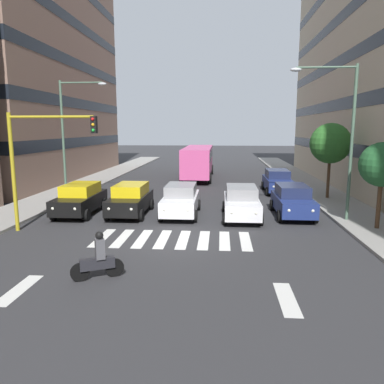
{
  "coord_description": "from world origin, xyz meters",
  "views": [
    {
      "loc": [
        -2.05,
        15.64,
        4.79
      ],
      "look_at": [
        -0.44,
        -5.07,
        1.24
      ],
      "focal_mm": 34.96,
      "sensor_mm": 36.0,
      "label": 1
    }
  ],
  "objects_px": {
    "car_2": "(181,200)",
    "car_4": "(80,199)",
    "car_row2_0": "(277,181)",
    "street_tree_1": "(330,144)",
    "car_1": "(241,202)",
    "street_tree_0": "(382,165)",
    "car_3": "(131,199)",
    "bus_behind_traffic": "(198,159)",
    "car_0": "(292,200)",
    "motorcycle_with_rider": "(98,260)",
    "street_lamp_left": "(342,127)",
    "traffic_light_gantry": "(36,153)",
    "street_lamp_right": "(70,127)"
  },
  "relations": [
    {
      "from": "car_2",
      "to": "car_4",
      "type": "distance_m",
      "value": 5.67
    },
    {
      "from": "car_2",
      "to": "car_4",
      "type": "relative_size",
      "value": 1.0
    },
    {
      "from": "car_row2_0",
      "to": "street_tree_1",
      "type": "relative_size",
      "value": 0.89
    },
    {
      "from": "car_1",
      "to": "street_tree_0",
      "type": "relative_size",
      "value": 1.1
    },
    {
      "from": "car_3",
      "to": "bus_behind_traffic",
      "type": "distance_m",
      "value": 16.05
    },
    {
      "from": "car_2",
      "to": "bus_behind_traffic",
      "type": "distance_m",
      "value": 15.78
    },
    {
      "from": "car_1",
      "to": "bus_behind_traffic",
      "type": "distance_m",
      "value": 16.53
    },
    {
      "from": "car_4",
      "to": "car_row2_0",
      "type": "distance_m",
      "value": 14.61
    },
    {
      "from": "car_3",
      "to": "bus_behind_traffic",
      "type": "relative_size",
      "value": 0.42
    },
    {
      "from": "car_3",
      "to": "car_row2_0",
      "type": "relative_size",
      "value": 1.0
    },
    {
      "from": "car_0",
      "to": "car_1",
      "type": "bearing_deg",
      "value": 14.14
    },
    {
      "from": "motorcycle_with_rider",
      "to": "street_lamp_left",
      "type": "height_order",
      "value": "street_lamp_left"
    },
    {
      "from": "car_row2_0",
      "to": "traffic_light_gantry",
      "type": "relative_size",
      "value": 0.81
    },
    {
      "from": "car_3",
      "to": "motorcycle_with_rider",
      "type": "xyz_separation_m",
      "value": [
        -1.14,
        9.03,
        -0.24
      ]
    },
    {
      "from": "car_2",
      "to": "bus_behind_traffic",
      "type": "xyz_separation_m",
      "value": [
        -0.0,
        -15.75,
        0.97
      ]
    },
    {
      "from": "bus_behind_traffic",
      "to": "car_3",
      "type": "bearing_deg",
      "value": 79.85
    },
    {
      "from": "car_1",
      "to": "street_lamp_left",
      "type": "height_order",
      "value": "street_lamp_left"
    },
    {
      "from": "car_3",
      "to": "car_4",
      "type": "bearing_deg",
      "value": 2.68
    },
    {
      "from": "traffic_light_gantry",
      "to": "street_tree_0",
      "type": "distance_m",
      "value": 15.86
    },
    {
      "from": "car_0",
      "to": "car_4",
      "type": "bearing_deg",
      "value": 2.22
    },
    {
      "from": "bus_behind_traffic",
      "to": "street_lamp_left",
      "type": "distance_m",
      "value": 18.8
    },
    {
      "from": "car_1",
      "to": "street_lamp_right",
      "type": "bearing_deg",
      "value": -23.03
    },
    {
      "from": "traffic_light_gantry",
      "to": "street_tree_1",
      "type": "xyz_separation_m",
      "value": [
        -15.65,
        -9.06,
        0.11
      ]
    },
    {
      "from": "car_row2_0",
      "to": "street_tree_1",
      "type": "xyz_separation_m",
      "value": [
        -2.97,
        2.66,
        2.91
      ]
    },
    {
      "from": "car_2",
      "to": "car_3",
      "type": "xyz_separation_m",
      "value": [
        2.82,
        0.02,
        0.0
      ]
    },
    {
      "from": "car_4",
      "to": "car_row2_0",
      "type": "xyz_separation_m",
      "value": [
        -12.12,
        -8.16,
        0.0
      ]
    },
    {
      "from": "car_row2_0",
      "to": "motorcycle_with_rider",
      "type": "relative_size",
      "value": 2.83
    },
    {
      "from": "car_row2_0",
      "to": "car_0",
      "type": "bearing_deg",
      "value": 87.75
    },
    {
      "from": "motorcycle_with_rider",
      "to": "street_tree_1",
      "type": "xyz_separation_m",
      "value": [
        -11.11,
        -14.4,
        3.15
      ]
    },
    {
      "from": "car_3",
      "to": "motorcycle_with_rider",
      "type": "relative_size",
      "value": 2.83
    },
    {
      "from": "bus_behind_traffic",
      "to": "motorcycle_with_rider",
      "type": "bearing_deg",
      "value": 86.11
    },
    {
      "from": "car_4",
      "to": "street_lamp_right",
      "type": "height_order",
      "value": "street_lamp_right"
    },
    {
      "from": "car_1",
      "to": "car_4",
      "type": "distance_m",
      "value": 9.0
    },
    {
      "from": "street_lamp_left",
      "to": "street_lamp_right",
      "type": "distance_m",
      "value": 16.91
    },
    {
      "from": "street_lamp_left",
      "to": "street_tree_1",
      "type": "xyz_separation_m",
      "value": [
        -1.25,
        -6.25,
        -1.07
      ]
    },
    {
      "from": "street_lamp_left",
      "to": "street_lamp_right",
      "type": "xyz_separation_m",
      "value": [
        16.07,
        -5.26,
        0.0
      ]
    },
    {
      "from": "street_tree_0",
      "to": "traffic_light_gantry",
      "type": "bearing_deg",
      "value": 4.4
    },
    {
      "from": "car_0",
      "to": "car_2",
      "type": "distance_m",
      "value": 6.16
    },
    {
      "from": "motorcycle_with_rider",
      "to": "street_lamp_right",
      "type": "bearing_deg",
      "value": -65.15
    },
    {
      "from": "car_2",
      "to": "traffic_light_gantry",
      "type": "relative_size",
      "value": 0.81
    },
    {
      "from": "street_lamp_left",
      "to": "traffic_light_gantry",
      "type": "bearing_deg",
      "value": 11.04
    },
    {
      "from": "bus_behind_traffic",
      "to": "traffic_light_gantry",
      "type": "distance_m",
      "value": 20.52
    },
    {
      "from": "car_4",
      "to": "motorcycle_with_rider",
      "type": "relative_size",
      "value": 2.83
    },
    {
      "from": "car_4",
      "to": "car_row2_0",
      "type": "relative_size",
      "value": 1.0
    },
    {
      "from": "bus_behind_traffic",
      "to": "motorcycle_with_rider",
      "type": "relative_size",
      "value": 6.69
    },
    {
      "from": "car_0",
      "to": "car_1",
      "type": "relative_size",
      "value": 1.0
    },
    {
      "from": "street_tree_1",
      "to": "car_4",
      "type": "bearing_deg",
      "value": 20.01
    },
    {
      "from": "car_1",
      "to": "car_2",
      "type": "xyz_separation_m",
      "value": [
        3.32,
        -0.41,
        0.0
      ]
    },
    {
      "from": "car_2",
      "to": "car_row2_0",
      "type": "bearing_deg",
      "value": -128.88
    },
    {
      "from": "bus_behind_traffic",
      "to": "traffic_light_gantry",
      "type": "height_order",
      "value": "traffic_light_gantry"
    }
  ]
}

